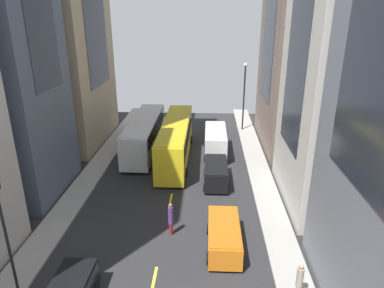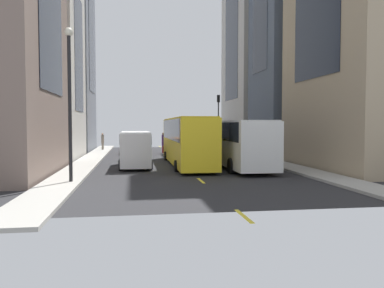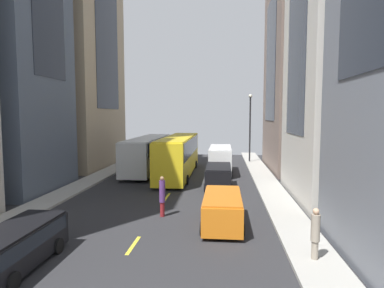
{
  "view_description": "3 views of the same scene",
  "coord_description": "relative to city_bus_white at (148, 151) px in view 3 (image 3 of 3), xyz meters",
  "views": [
    {
      "loc": [
        2.72,
        -27.23,
        13.3
      ],
      "look_at": [
        1.2,
        4.6,
        1.25
      ],
      "focal_mm": 32.6,
      "sensor_mm": 36.0,
      "label": 1
    },
    {
      "loc": [
        3.64,
        33.53,
        3.07
      ],
      "look_at": [
        -1.39,
        -0.01,
        1.4
      ],
      "focal_mm": 36.46,
      "sensor_mm": 36.0,
      "label": 2
    },
    {
      "loc": [
        3.83,
        -25.94,
        5.57
      ],
      "look_at": [
        0.89,
        4.26,
        2.9
      ],
      "focal_mm": 30.72,
      "sensor_mm": 36.0,
      "label": 3
    }
  ],
  "objects": [
    {
      "name": "delivery_van_white",
      "position": [
        7.19,
        -0.8,
        -0.49
      ],
      "size": [
        2.25,
        5.91,
        2.58
      ],
      "color": "white",
      "rests_on": "ground"
    },
    {
      "name": "building_east_1",
      "position": [
        15.51,
        -9.42,
        7.54
      ],
      "size": [
        6.67,
        9.63,
        19.09
      ],
      "color": "beige",
      "rests_on": "ground"
    },
    {
      "name": "lane_stripe_4",
      "position": [
        3.67,
        6.59,
        -2.0
      ],
      "size": [
        0.16,
        2.0,
        0.01
      ],
      "primitive_type": "cube",
      "color": "yellow",
      "rests_on": "ground"
    },
    {
      "name": "lane_stripe_2",
      "position": [
        3.67,
        -10.21,
        -2.0
      ],
      "size": [
        0.16,
        2.0,
        0.01
      ],
      "primitive_type": "cube",
      "color": "yellow",
      "rests_on": "ground"
    },
    {
      "name": "streetlamp_near",
      "position": [
        10.53,
        6.84,
        2.89
      ],
      "size": [
        0.44,
        0.44,
        7.85
      ],
      "color": "black",
      "rests_on": "ground"
    },
    {
      "name": "sidewalk_west",
      "position": [
        -3.68,
        -6.01,
        -1.93
      ],
      "size": [
        1.97,
        44.0,
        0.15
      ],
      "primitive_type": "cube",
      "color": "#9E9B93",
      "rests_on": "ground"
    },
    {
      "name": "building_west_2",
      "position": [
        -9.65,
        2.51,
        11.86
      ],
      "size": [
        9.68,
        11.8,
        27.74
      ],
      "color": "tan",
      "rests_on": "ground"
    },
    {
      "name": "pedestrian_crossing_mid",
      "position": [
        10.96,
        -19.57,
        -0.82
      ],
      "size": [
        0.34,
        0.34,
        1.96
      ],
      "rotation": [
        0.0,
        0.0,
        0.06
      ],
      "color": "gray",
      "rests_on": "ground"
    },
    {
      "name": "streetcar_yellow",
      "position": [
        3.34,
        -1.84,
        0.12
      ],
      "size": [
        2.7,
        13.44,
        3.59
      ],
      "color": "yellow",
      "rests_on": "ground"
    },
    {
      "name": "car_black_1",
      "position": [
        7.12,
        -7.16,
        -0.99
      ],
      "size": [
        2.04,
        4.48,
        1.73
      ],
      "color": "black",
      "rests_on": "ground"
    },
    {
      "name": "sidewalk_east",
      "position": [
        11.02,
        -6.01,
        -1.93
      ],
      "size": [
        1.97,
        44.0,
        0.15
      ],
      "primitive_type": "cube",
      "color": "#9E9B93",
      "rests_on": "ground"
    },
    {
      "name": "lane_stripe_3",
      "position": [
        3.67,
        -1.81,
        -2.0
      ],
      "size": [
        0.16,
        2.0,
        0.01
      ],
      "primitive_type": "cube",
      "color": "yellow",
      "rests_on": "ground"
    },
    {
      "name": "car_black_0",
      "position": [
        0.01,
        -21.13,
        -1.1
      ],
      "size": [
        1.93,
        4.62,
        1.54
      ],
      "color": "black",
      "rests_on": "ground"
    },
    {
      "name": "lane_stripe_5",
      "position": [
        3.67,
        14.99,
        -2.0
      ],
      "size": [
        0.16,
        2.0,
        0.01
      ],
      "primitive_type": "cube",
      "color": "yellow",
      "rests_on": "ground"
    },
    {
      "name": "city_bus_white",
      "position": [
        0.0,
        0.0,
        0.0
      ],
      "size": [
        2.8,
        12.18,
        3.35
      ],
      "color": "silver",
      "rests_on": "ground"
    },
    {
      "name": "lane_stripe_1",
      "position": [
        3.67,
        -18.61,
        -2.0
      ],
      "size": [
        0.16,
        2.0,
        0.01
      ],
      "primitive_type": "cube",
      "color": "yellow",
      "rests_on": "ground"
    },
    {
      "name": "ground_plane",
      "position": [
        3.67,
        -6.01,
        -2.01
      ],
      "size": [
        40.67,
        40.67,
        0.0
      ],
      "primitive_type": "plane",
      "color": "#28282B"
    },
    {
      "name": "building_east_2",
      "position": [
        17.11,
        2.68,
        9.14
      ],
      "size": [
        9.9,
        11.78,
        22.31
      ],
      "color": "#7A665B",
      "rests_on": "ground"
    },
    {
      "name": "pedestrian_walking_far",
      "position": [
        4.16,
        -14.5,
        -0.81
      ],
      "size": [
        0.32,
        0.32,
        2.24
      ],
      "rotation": [
        0.0,
        0.0,
        3.18
      ],
      "color": "maroon",
      "rests_on": "ground"
    },
    {
      "name": "car_orange_2",
      "position": [
        7.46,
        -15.71,
        -1.06
      ],
      "size": [
        2.06,
        4.54,
        1.6
      ],
      "color": "orange",
      "rests_on": "ground"
    }
  ]
}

